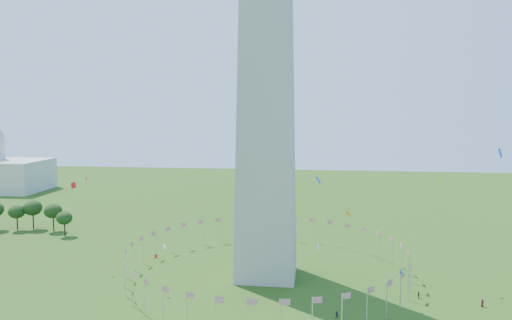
{
  "coord_description": "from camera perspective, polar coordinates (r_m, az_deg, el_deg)",
  "views": [
    {
      "loc": [
        14.41,
        -89.59,
        48.81
      ],
      "look_at": [
        -1.14,
        35.0,
        35.5
      ],
      "focal_mm": 35.0,
      "sensor_mm": 36.0,
      "label": 1
    }
  ],
  "objects": [
    {
      "name": "flag_ring",
      "position": [
        147.16,
        1.19,
        -11.48
      ],
      "size": [
        80.24,
        80.24,
        9.0
      ],
      "color": "silver",
      "rests_on": "ground"
    },
    {
      "name": "kites_aloft",
      "position": [
        119.38,
        5.01,
        -7.28
      ],
      "size": [
        116.8,
        65.65,
        37.96
      ],
      "color": "orange",
      "rests_on": "ground"
    },
    {
      "name": "tree_line_west",
      "position": [
        221.58,
        -26.32,
        -5.87
      ],
      "size": [
        55.23,
        15.5,
        11.98
      ],
      "color": "#264918",
      "rests_on": "ground"
    }
  ]
}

